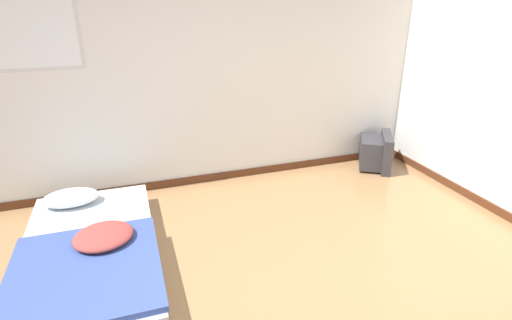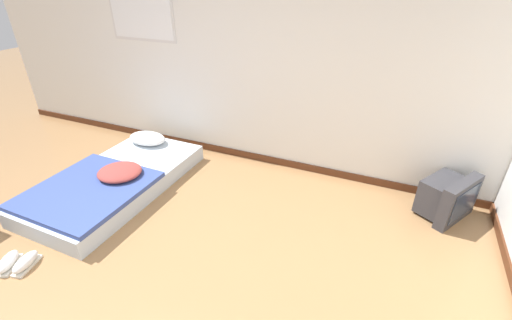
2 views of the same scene
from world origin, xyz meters
TOP-DOWN VIEW (x-y plane):
  - ground_plane at (0.00, 0.00)m, footprint 20.00×20.00m
  - wall_back at (-0.02, 2.48)m, footprint 8.08×0.08m
  - mattress_bed at (-1.09, 1.17)m, footprint 1.09×2.04m
  - crt_tv at (2.35, 2.14)m, footprint 0.59×0.64m
  - sneaker_pair at (-1.02, -0.10)m, footprint 0.33×0.34m

SIDE VIEW (x-z plane):
  - ground_plane at x=0.00m, z-range 0.00..0.00m
  - sneaker_pair at x=-1.02m, z-range 0.00..0.10m
  - mattress_bed at x=-1.09m, z-range -0.04..0.29m
  - crt_tv at x=2.35m, z-range -0.01..0.45m
  - wall_back at x=-0.02m, z-range -0.01..2.59m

